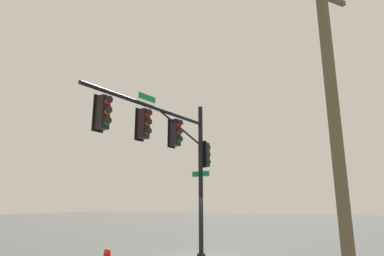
% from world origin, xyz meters
% --- Properties ---
extents(signal_pole_assembly, '(7.11, 1.66, 6.66)m').
position_xyz_m(signal_pole_assembly, '(2.07, -0.34, 4.59)').
color(signal_pole_assembly, black).
rests_on(signal_pole_assembly, ground_plane).
extents(utility_pole, '(1.50, 1.19, 8.36)m').
position_xyz_m(utility_pole, '(4.72, 5.76, 4.30)').
color(utility_pole, brown).
rests_on(utility_pole, ground_plane).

